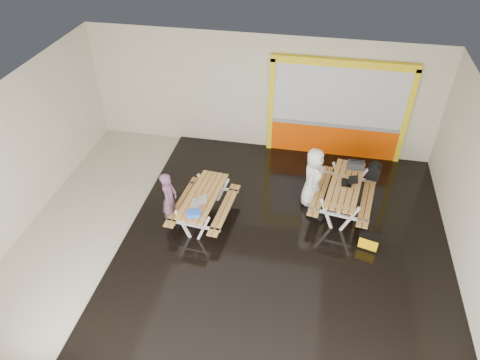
% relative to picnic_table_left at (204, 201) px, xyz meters
% --- Properties ---
extents(room, '(10.02, 8.02, 3.52)m').
position_rel_picnic_table_left_xyz_m(room, '(0.81, -0.44, 1.16)').
color(room, beige).
rests_on(room, ground).
extents(deck, '(7.50, 7.98, 0.05)m').
position_rel_picnic_table_left_xyz_m(deck, '(2.06, -0.44, -0.57)').
color(deck, black).
rests_on(deck, room).
extents(kiosk, '(3.88, 0.16, 3.00)m').
position_rel_picnic_table_left_xyz_m(kiosk, '(3.01, 3.49, 0.85)').
color(kiosk, '#FB4D02').
rests_on(kiosk, room).
extents(picnic_table_left, '(1.48, 2.04, 0.77)m').
position_rel_picnic_table_left_xyz_m(picnic_table_left, '(0.00, 0.00, 0.00)').
color(picnic_table_left, '#B17D3F').
rests_on(picnic_table_left, deck).
extents(picnic_table_right, '(1.71, 2.27, 0.84)m').
position_rel_picnic_table_left_xyz_m(picnic_table_right, '(3.34, 1.00, 0.04)').
color(picnic_table_right, '#B17D3F').
rests_on(picnic_table_right, deck).
extents(person_left, '(0.38, 0.55, 1.45)m').
position_rel_picnic_table_left_xyz_m(person_left, '(-0.73, -0.34, 0.22)').
color(person_left, '#69425B').
rests_on(person_left, deck).
extents(person_right, '(0.65, 0.87, 1.60)m').
position_rel_picnic_table_left_xyz_m(person_right, '(2.54, 1.08, 0.28)').
color(person_right, white).
rests_on(person_right, deck).
extents(laptop_left, '(0.42, 0.39, 0.16)m').
position_rel_picnic_table_left_xyz_m(laptop_left, '(-0.02, -0.33, 0.23)').
color(laptop_left, silver).
rests_on(laptop_left, picnic_table_left).
extents(laptop_right, '(0.38, 0.34, 0.16)m').
position_rel_picnic_table_left_xyz_m(laptop_right, '(3.41, 1.05, 0.29)').
color(laptop_right, black).
rests_on(laptop_right, picnic_table_right).
extents(blue_pouch, '(0.35, 0.29, 0.09)m').
position_rel_picnic_table_left_xyz_m(blue_pouch, '(-0.03, -0.73, 0.23)').
color(blue_pouch, blue).
rests_on(blue_pouch, picnic_table_left).
extents(toolbox, '(0.43, 0.22, 0.25)m').
position_rel_picnic_table_left_xyz_m(toolbox, '(3.58, 1.72, 0.34)').
color(toolbox, black).
rests_on(toolbox, picnic_table_right).
extents(backpack, '(0.35, 0.26, 0.53)m').
position_rel_picnic_table_left_xyz_m(backpack, '(4.07, 1.77, 0.16)').
color(backpack, black).
rests_on(backpack, picnic_table_right).
extents(dark_case, '(0.55, 0.51, 0.17)m').
position_rel_picnic_table_left_xyz_m(dark_case, '(2.75, 0.65, -0.46)').
color(dark_case, black).
rests_on(dark_case, deck).
extents(fluke_bag, '(0.51, 0.40, 0.39)m').
position_rel_picnic_table_left_xyz_m(fluke_bag, '(3.95, -0.26, -0.36)').
color(fluke_bag, black).
rests_on(fluke_bag, deck).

